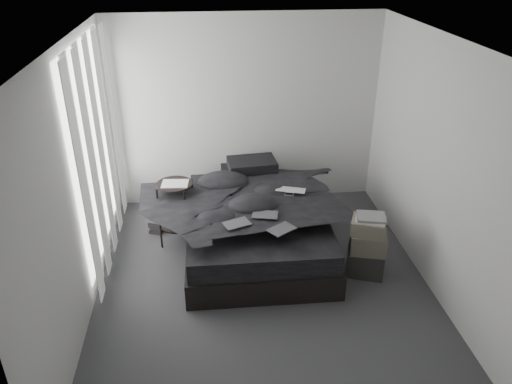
{
  "coord_description": "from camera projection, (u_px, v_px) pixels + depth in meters",
  "views": [
    {
      "loc": [
        -0.55,
        -4.37,
        3.43
      ],
      "look_at": [
        0.0,
        0.8,
        0.75
      ],
      "focal_mm": 35.0,
      "sensor_mm": 36.0,
      "label": 1
    }
  ],
  "objects": [
    {
      "name": "art_book_snake",
      "position": [
        371.0,
        217.0,
        5.35
      ],
      "size": [
        0.35,
        0.3,
        0.03
      ],
      "primitive_type": "cube",
      "rotation": [
        0.0,
        0.0,
        -0.23
      ],
      "color": "silver",
      "rests_on": "art_book_white"
    },
    {
      "name": "wall_back",
      "position": [
        246.0,
        112.0,
        6.74
      ],
      "size": [
        3.6,
        0.01,
        2.6
      ],
      "primitive_type": "cube",
      "color": "beige",
      "rests_on": "ground"
    },
    {
      "name": "comic_b",
      "position": [
        265.0,
        208.0,
        5.41
      ],
      "size": [
        0.31,
        0.24,
        0.01
      ],
      "primitive_type": "cube",
      "rotation": [
        0.0,
        0.0,
        -0.22
      ],
      "color": "black",
      "rests_on": "duvet"
    },
    {
      "name": "wall_left",
      "position": [
        76.0,
        188.0,
        4.72
      ],
      "size": [
        0.01,
        4.2,
        2.6
      ],
      "primitive_type": "cube",
      "color": "beige",
      "rests_on": "ground"
    },
    {
      "name": "comic_a",
      "position": [
        237.0,
        217.0,
        5.24
      ],
      "size": [
        0.32,
        0.27,
        0.01
      ],
      "primitive_type": "cube",
      "rotation": [
        0.0,
        0.0,
        0.37
      ],
      "color": "black",
      "rests_on": "duvet"
    },
    {
      "name": "box_mid",
      "position": [
        368.0,
        242.0,
        5.5
      ],
      "size": [
        0.45,
        0.39,
        0.23
      ],
      "primitive_type": "cube",
      "rotation": [
        0.0,
        0.0,
        -0.26
      ],
      "color": "#545042",
      "rests_on": "box_lower"
    },
    {
      "name": "window_left",
      "position": [
        95.0,
        147.0,
        5.49
      ],
      "size": [
        0.02,
        2.0,
        2.3
      ],
      "primitive_type": "cube",
      "color": "white",
      "rests_on": "wall_left"
    },
    {
      "name": "box_upper",
      "position": [
        369.0,
        226.0,
        5.42
      ],
      "size": [
        0.45,
        0.41,
        0.16
      ],
      "primitive_type": "cube",
      "rotation": [
        0.0,
        0.0,
        -0.39
      ],
      "color": "#545042",
      "rests_on": "box_mid"
    },
    {
      "name": "wall_front",
      "position": [
        307.0,
        329.0,
        3.03
      ],
      "size": [
        3.6,
        0.01,
        2.6
      ],
      "primitive_type": "cube",
      "color": "beige",
      "rests_on": "ground"
    },
    {
      "name": "laptop",
      "position": [
        290.0,
        186.0,
        5.86
      ],
      "size": [
        0.4,
        0.33,
        0.03
      ],
      "primitive_type": "imported",
      "rotation": [
        0.0,
        0.0,
        -0.33
      ],
      "color": "silver",
      "rests_on": "duvet"
    },
    {
      "name": "art_book_white",
      "position": [
        370.0,
        219.0,
        5.37
      ],
      "size": [
        0.38,
        0.34,
        0.03
      ],
      "primitive_type": "cube",
      "rotation": [
        0.0,
        0.0,
        -0.33
      ],
      "color": "silver",
      "rests_on": "box_upper"
    },
    {
      "name": "floor_books",
      "position": [
        157.0,
        225.0,
        6.48
      ],
      "size": [
        0.2,
        0.25,
        0.16
      ],
      "primitive_type": "cube",
      "rotation": [
        0.0,
        0.0,
        -0.21
      ],
      "color": "black",
      "rests_on": "floor"
    },
    {
      "name": "box_lower",
      "position": [
        365.0,
        261.0,
        5.63
      ],
      "size": [
        0.49,
        0.44,
        0.3
      ],
      "primitive_type": "cube",
      "rotation": [
        0.0,
        0.0,
        -0.33
      ],
      "color": "black",
      "rests_on": "floor"
    },
    {
      "name": "floor",
      "position": [
        264.0,
        286.0,
        5.48
      ],
      "size": [
        3.6,
        4.2,
        0.01
      ],
      "primitive_type": "cube",
      "color": "#37373A",
      "rests_on": "ground"
    },
    {
      "name": "wall_right",
      "position": [
        441.0,
        171.0,
        5.06
      ],
      "size": [
        0.01,
        4.2,
        2.6
      ],
      "primitive_type": "cube",
      "color": "beige",
      "rests_on": "ground"
    },
    {
      "name": "pillow_upper",
      "position": [
        252.0,
        165.0,
        6.54
      ],
      "size": [
        0.65,
        0.48,
        0.14
      ],
      "primitive_type": "cube",
      "rotation": [
        0.0,
        0.0,
        0.09
      ],
      "color": "black",
      "rests_on": "pillow_lower"
    },
    {
      "name": "mattress",
      "position": [
        256.0,
        219.0,
        5.96
      ],
      "size": [
        1.62,
        2.14,
        0.23
      ],
      "primitive_type": "cube",
      "rotation": [
        0.0,
        0.0,
        -0.01
      ],
      "color": "black",
      "rests_on": "bed"
    },
    {
      "name": "duvet",
      "position": [
        257.0,
        203.0,
        5.8
      ],
      "size": [
        1.64,
        1.89,
        0.26
      ],
      "primitive_type": "imported",
      "rotation": [
        0.0,
        0.0,
        -0.01
      ],
      "color": "black",
      "rests_on": "mattress"
    },
    {
      "name": "papers",
      "position": [
        175.0,
        184.0,
        5.9
      ],
      "size": [
        0.33,
        0.25,
        0.02
      ],
      "primitive_type": "cube",
      "rotation": [
        0.0,
        0.0,
        -0.08
      ],
      "color": "white",
      "rests_on": "side_stand"
    },
    {
      "name": "comic_c",
      "position": [
        282.0,
        222.0,
        5.14
      ],
      "size": [
        0.33,
        0.31,
        0.01
      ],
      "primitive_type": "cube",
      "rotation": [
        0.0,
        0.0,
        0.6
      ],
      "color": "black",
      "rests_on": "duvet"
    },
    {
      "name": "curtain_left",
      "position": [
        100.0,
        153.0,
        5.53
      ],
      "size": [
        0.06,
        2.12,
        2.48
      ],
      "primitive_type": "cube",
      "color": "white",
      "rests_on": "wall_left"
    },
    {
      "name": "pillow_lower",
      "position": [
        246.0,
        174.0,
        6.62
      ],
      "size": [
        0.66,
        0.45,
        0.15
      ],
      "primitive_type": "cube",
      "rotation": [
        0.0,
        0.0,
        -0.01
      ],
      "color": "black",
      "rests_on": "mattress"
    },
    {
      "name": "side_stand",
      "position": [
        177.0,
        213.0,
        6.1
      ],
      "size": [
        0.53,
        0.53,
        0.8
      ],
      "primitive_type": "cylinder",
      "rotation": [
        0.0,
        0.0,
        -0.26
      ],
      "color": "black",
      "rests_on": "floor"
    },
    {
      "name": "bed",
      "position": [
        256.0,
        238.0,
        6.08
      ],
      "size": [
        1.68,
        2.21,
        0.3
      ],
      "primitive_type": "cube",
      "rotation": [
        0.0,
        0.0,
        -0.01
      ],
      "color": "black",
      "rests_on": "floor"
    },
    {
      "name": "ceiling",
      "position": [
        266.0,
        43.0,
        4.29
      ],
      "size": [
        3.6,
        4.2,
        0.01
      ],
      "primitive_type": "cube",
      "color": "white",
      "rests_on": "ground"
    }
  ]
}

